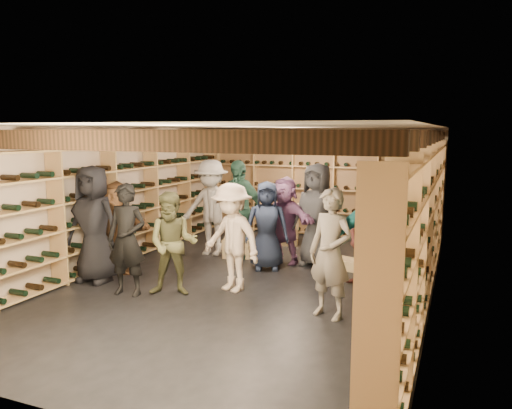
{
  "coord_description": "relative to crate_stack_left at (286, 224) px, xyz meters",
  "views": [
    {
      "loc": [
        3.03,
        -6.95,
        2.34
      ],
      "look_at": [
        0.08,
        0.2,
        1.19
      ],
      "focal_mm": 35.0,
      "sensor_mm": 36.0,
      "label": 1
    }
  ],
  "objects": [
    {
      "name": "person_7",
      "position": [
        1.83,
        -3.63,
        0.4
      ],
      "size": [
        0.7,
        0.58,
        1.65
      ],
      "primitive_type": "imported",
      "rotation": [
        0.0,
        0.0,
        -0.35
      ],
      "color": "gray",
      "rests_on": "ground"
    },
    {
      "name": "person_5",
      "position": [
        -1.93,
        -2.99,
        0.34
      ],
      "size": [
        1.43,
        0.51,
        1.53
      ],
      "primitive_type": "imported",
      "rotation": [
        0.0,
        0.0,
        0.04
      ],
      "color": "brown",
      "rests_on": "ground"
    },
    {
      "name": "person_4",
      "position": [
        2.39,
        -3.56,
        0.51
      ],
      "size": [
        1.1,
        0.48,
        1.87
      ],
      "primitive_type": "imported",
      "rotation": [
        0.0,
        0.0,
        0.02
      ],
      "color": "teal",
      "rests_on": "ground"
    },
    {
      "name": "person_1",
      "position": [
        -1.07,
        -3.87,
        0.38
      ],
      "size": [
        0.63,
        0.46,
        1.61
      ],
      "primitive_type": "imported",
      "rotation": [
        0.0,
        0.0,
        0.14
      ],
      "color": "black",
      "rests_on": "ground"
    },
    {
      "name": "crate_loose",
      "position": [
        1.55,
        -1.33,
        -0.34
      ],
      "size": [
        0.58,
        0.47,
        0.17
      ],
      "primitive_type": "cube",
      "rotation": [
        0.0,
        0.0,
        -0.33
      ],
      "color": "tan",
      "rests_on": "ground"
    },
    {
      "name": "person_8",
      "position": [
        2.08,
        -2.28,
        0.32
      ],
      "size": [
        0.88,
        0.79,
        1.5
      ],
      "primitive_type": "imported",
      "rotation": [
        0.0,
        0.0,
        -0.36
      ],
      "color": "#3F1A17",
      "rests_on": "ground"
    },
    {
      "name": "person_11",
      "position": [
        0.43,
        -1.33,
        0.35
      ],
      "size": [
        1.5,
        0.9,
        1.54
      ],
      "primitive_type": "imported",
      "rotation": [
        0.0,
        0.0,
        -0.33
      ],
      "color": "#955F95",
      "rests_on": "ground"
    },
    {
      "name": "walls",
      "position": [
        0.25,
        -2.63,
        0.78
      ],
      "size": [
        5.52,
        8.02,
        2.4
      ],
      "color": "#C6B19A",
      "rests_on": "ground"
    },
    {
      "name": "person_12",
      "position": [
        1.01,
        -1.33,
        0.47
      ],
      "size": [
        0.97,
        0.74,
        1.79
      ],
      "primitive_type": "imported",
      "rotation": [
        0.0,
        0.0,
        -0.21
      ],
      "color": "#303135",
      "rests_on": "ground"
    },
    {
      "name": "crate_stack_right",
      "position": [
        -0.5,
        -1.33,
        -0.25
      ],
      "size": [
        0.57,
        0.45,
        0.34
      ],
      "rotation": [
        0.0,
        0.0,
        0.26
      ],
      "color": "tan",
      "rests_on": "ground"
    },
    {
      "name": "person_0",
      "position": [
        -1.93,
        -3.54,
        0.48
      ],
      "size": [
        0.89,
        0.59,
        1.82
      ],
      "primitive_type": "imported",
      "rotation": [
        0.0,
        0.0,
        0.01
      ],
      "color": "black",
      "rests_on": "ground"
    },
    {
      "name": "wine_rack_back",
      "position": [
        0.25,
        1.2,
        0.65
      ],
      "size": [
        4.7,
        0.3,
        2.15
      ],
      "color": "tan",
      "rests_on": "ground"
    },
    {
      "name": "wine_rack_right",
      "position": [
        2.82,
        -2.63,
        0.65
      ],
      "size": [
        0.32,
        7.5,
        2.15
      ],
      "color": "tan",
      "rests_on": "ground"
    },
    {
      "name": "person_10",
      "position": [
        -0.48,
        -1.33,
        0.48
      ],
      "size": [
        1.12,
        0.61,
        1.81
      ],
      "primitive_type": "imported",
      "rotation": [
        0.0,
        0.0,
        -0.17
      ],
      "color": "#285140",
      "rests_on": "ground"
    },
    {
      "name": "person_3",
      "position": [
        0.24,
        -3.14,
        0.37
      ],
      "size": [
        1.16,
        0.89,
        1.59
      ],
      "primitive_type": "imported",
      "rotation": [
        0.0,
        0.0,
        -0.33
      ],
      "color": "beige",
      "rests_on": "ground"
    },
    {
      "name": "person_2",
      "position": [
        -0.46,
        -3.63,
        0.32
      ],
      "size": [
        0.88,
        0.78,
        1.49
      ],
      "primitive_type": "imported",
      "rotation": [
        0.0,
        0.0,
        0.35
      ],
      "color": "brown",
      "rests_on": "ground"
    },
    {
      "name": "wine_rack_left",
      "position": [
        -2.32,
        -2.63,
        0.65
      ],
      "size": [
        0.32,
        7.5,
        2.15
      ],
      "color": "tan",
      "rests_on": "ground"
    },
    {
      "name": "ground",
      "position": [
        0.25,
        -2.63,
        -0.42
      ],
      "size": [
        8.0,
        8.0,
        0.0
      ],
      "primitive_type": "plane",
      "color": "black",
      "rests_on": "ground"
    },
    {
      "name": "ceiling_joists",
      "position": [
        0.25,
        -2.63,
        1.84
      ],
      "size": [
        5.4,
        7.12,
        0.18
      ],
      "color": "black",
      "rests_on": "ground"
    },
    {
      "name": "person_9",
      "position": [
        -1.03,
        -1.33,
        0.48
      ],
      "size": [
        1.23,
        0.78,
        1.8
      ],
      "primitive_type": "imported",
      "rotation": [
        0.0,
        0.0,
        0.1
      ],
      "color": "#9F9A93",
      "rests_on": "ground"
    },
    {
      "name": "ceiling",
      "position": [
        0.25,
        -2.63,
        1.98
      ],
      "size": [
        5.5,
        8.0,
        0.01
      ],
      "primitive_type": "cube",
      "color": "beige",
      "rests_on": "walls"
    },
    {
      "name": "person_6",
      "position": [
        0.29,
        -1.87,
        0.33
      ],
      "size": [
        0.86,
        0.72,
        1.5
      ],
      "primitive_type": "imported",
      "rotation": [
        0.0,
        0.0,
        0.38
      ],
      "color": "#232F4E",
      "rests_on": "ground"
    },
    {
      "name": "crate_stack_left",
      "position": [
        0.0,
        0.0,
        0.0
      ],
      "size": [
        0.57,
        0.45,
        0.85
      ],
      "rotation": [
        0.0,
        0.0,
        0.27
      ],
      "color": "tan",
      "rests_on": "ground"
    }
  ]
}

